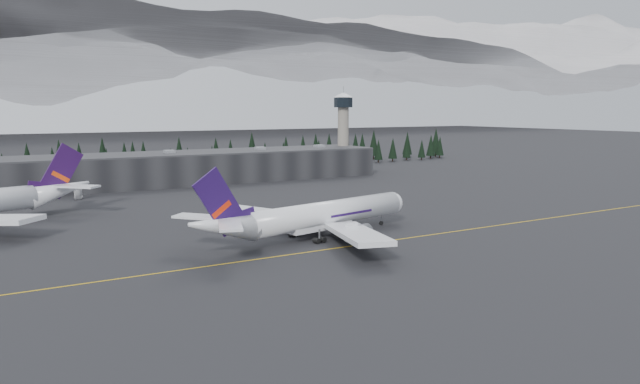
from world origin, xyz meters
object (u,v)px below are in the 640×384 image
gse_vehicle_b (205,189)px  control_tower (343,123)px  gse_vehicle_a (78,197)px  terminal (194,167)px  jet_main (311,217)px

gse_vehicle_b → control_tower: bearing=88.3°
gse_vehicle_a → control_tower: bearing=-0.3°
gse_vehicle_a → gse_vehicle_b: size_ratio=1.39×
terminal → gse_vehicle_b: bearing=-99.0°
gse_vehicle_a → gse_vehicle_b: gse_vehicle_a is taller
terminal → gse_vehicle_a: bearing=-151.7°
control_tower → gse_vehicle_a: control_tower is taller
jet_main → gse_vehicle_b: bearing=75.3°
control_tower → gse_vehicle_b: bearing=-159.9°
gse_vehicle_b → terminal: bearing=149.3°
control_tower → gse_vehicle_a: bearing=-166.7°
control_tower → gse_vehicle_b: 87.23m
gse_vehicle_a → gse_vehicle_b: 44.17m
control_tower → gse_vehicle_b: (-79.10, -28.91, -22.71)m
control_tower → gse_vehicle_a: (-123.27, -29.04, -22.62)m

